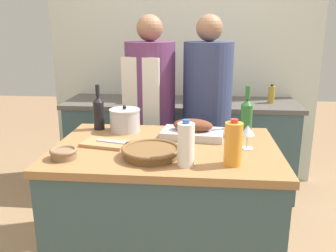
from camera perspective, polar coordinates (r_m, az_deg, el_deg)
The scene contains 20 objects.
kitchen_island at distance 2.16m, azimuth -0.32°, elevation -15.00°, with size 1.23×0.83×0.93m.
back_counter at distance 3.46m, azimuth 2.00°, elevation -3.25°, with size 2.17×0.60×0.89m.
back_wall at distance 3.64m, azimuth 2.46°, elevation 11.01°, with size 2.67×0.10×2.55m.
roasting_pan at distance 2.10m, azimuth 3.99°, elevation -0.73°, with size 0.38×0.25×0.11m.
wicker_basket at distance 1.79m, azimuth -2.75°, elevation -4.12°, with size 0.30×0.30×0.05m.
cutting_board at distance 2.01m, azimuth -10.00°, elevation -2.71°, with size 0.27×0.21×0.02m.
stock_pot at distance 2.24m, azimuth -6.93°, elevation 0.95°, with size 0.19×0.19×0.17m.
mixing_bowl at distance 1.85m, azimuth -16.38°, elevation -4.19°, with size 0.14×0.14×0.05m.
juice_jug at distance 1.70m, azimuth 10.42°, elevation -2.82°, with size 0.08×0.08×0.22m.
milk_jug at distance 1.66m, azimuth 2.89°, elevation -2.97°, with size 0.08×0.08×0.23m.
wine_bottle_green at distance 2.18m, azimuth 12.47°, elevation 1.57°, with size 0.07×0.07×0.30m.
wine_bottle_dark at distance 2.30m, azimuth -11.07°, elevation 2.23°, with size 0.07×0.07×0.29m.
wine_glass_left at distance 1.94m, azimuth 12.68°, elevation -0.88°, with size 0.08×0.08×0.13m.
knife_chef at distance 1.97m, azimuth -7.36°, elevation -2.68°, with size 0.29×0.10×0.01m.
stand_mixer at distance 3.44m, azimuth -2.47°, elevation 6.60°, with size 0.18×0.14×0.32m.
condiment_bottle_tall at distance 3.26m, azimuth -5.98°, elevation 4.92°, with size 0.07×0.07×0.16m.
condiment_bottle_short at distance 3.39m, azimuth 16.25°, elevation 4.88°, with size 0.06×0.06×0.17m.
condiment_bottle_extra at distance 3.22m, azimuth -3.40°, elevation 4.94°, with size 0.06×0.06×0.17m.
person_cook_aproned at distance 2.75m, azimuth -2.80°, elevation 1.80°, with size 0.38×0.41×1.66m.
person_cook_guest at distance 2.74m, azimuth 6.24°, elevation 1.68°, with size 0.37×0.37×1.66m.
Camera 1 is at (0.18, -1.85, 1.57)m, focal length 38.00 mm.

